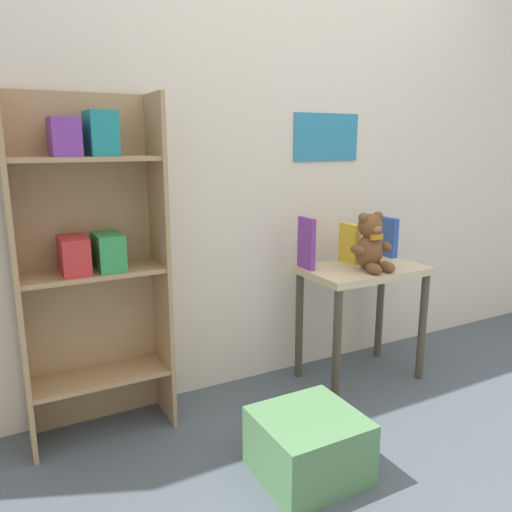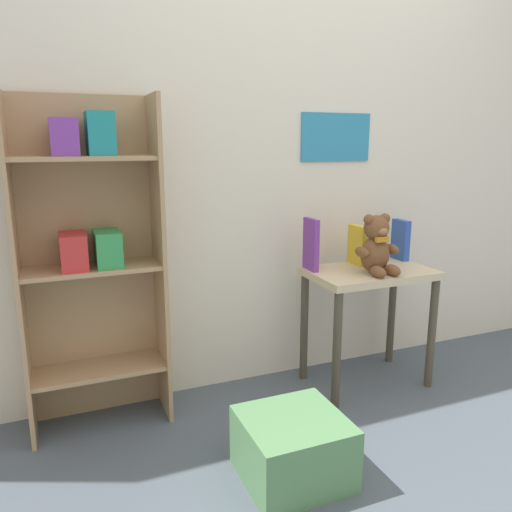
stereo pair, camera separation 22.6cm
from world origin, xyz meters
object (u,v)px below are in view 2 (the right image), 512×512
at_px(book_standing_yellow, 358,245).
at_px(storage_bin, 293,448).
at_px(teddy_bear, 377,246).
at_px(book_standing_purple, 311,244).
at_px(display_table, 369,291).
at_px(book_standing_blue, 400,240).
at_px(bookshelf_side, 90,249).

height_order(book_standing_yellow, storage_bin, book_standing_yellow).
distance_m(teddy_bear, book_standing_purple, 0.31).
distance_m(display_table, storage_bin, 0.95).
relative_size(book_standing_purple, book_standing_blue, 1.19).
xyz_separation_m(display_table, book_standing_yellow, (0.00, 0.12, 0.21)).
distance_m(display_table, book_standing_blue, 0.37).
bearing_deg(storage_bin, bookshelf_side, 131.36).
bearing_deg(bookshelf_side, display_table, -7.01).
distance_m(bookshelf_side, book_standing_purple, 1.02).
height_order(display_table, book_standing_purple, book_standing_purple).
relative_size(teddy_bear, book_standing_yellow, 1.41).
distance_m(teddy_bear, book_standing_yellow, 0.18).
bearing_deg(book_standing_yellow, book_standing_purple, -178.10).
relative_size(bookshelf_side, teddy_bear, 4.95).
bearing_deg(bookshelf_side, teddy_bear, -9.62).
relative_size(book_standing_yellow, storage_bin, 0.55).
bearing_deg(bookshelf_side, book_standing_purple, -2.76).
bearing_deg(book_standing_blue, book_standing_purple, -177.99).
bearing_deg(book_standing_blue, bookshelf_side, 179.09).
xyz_separation_m(bookshelf_side, book_standing_blue, (1.57, -0.03, -0.07)).
height_order(display_table, book_standing_blue, book_standing_blue).
distance_m(book_standing_purple, book_standing_yellow, 0.28).
bearing_deg(teddy_bear, book_standing_blue, 32.93).
relative_size(teddy_bear, book_standing_purple, 1.12).
bearing_deg(storage_bin, display_table, 38.15).
bearing_deg(book_standing_blue, teddy_bear, -146.79).
bearing_deg(book_standing_yellow, book_standing_blue, 1.92).
height_order(bookshelf_side, book_standing_yellow, bookshelf_side).
distance_m(display_table, teddy_bear, 0.25).
xyz_separation_m(display_table, book_standing_blue, (0.27, 0.13, 0.22)).
height_order(book_standing_blue, storage_bin, book_standing_blue).
height_order(teddy_bear, storage_bin, teddy_bear).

